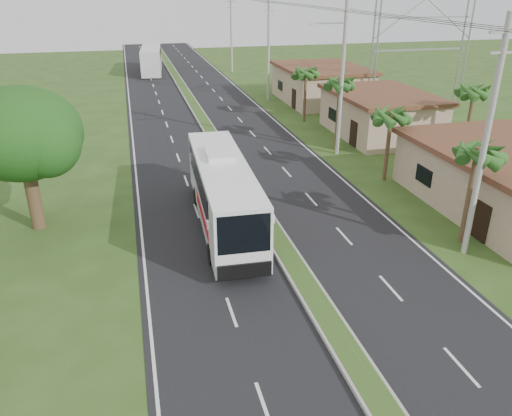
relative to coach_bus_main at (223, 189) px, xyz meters
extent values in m
plane|color=#2E4619|center=(2.32, -7.76, -2.14)|extent=(180.00, 180.00, 0.00)
cube|color=black|center=(2.32, 12.24, -2.13)|extent=(14.00, 160.00, 0.02)
cube|color=gray|center=(2.32, 12.24, -2.04)|extent=(1.20, 160.00, 0.17)
cube|color=#2E4619|center=(2.32, 12.24, -1.95)|extent=(0.95, 160.00, 0.02)
cube|color=silver|center=(-4.38, 12.24, -2.14)|extent=(0.12, 160.00, 0.01)
cube|color=silver|center=(9.02, 12.24, -2.14)|extent=(0.12, 160.00, 0.01)
cube|color=tan|center=(16.32, -1.76, -0.54)|extent=(8.00, 12.00, 3.20)
cube|color=tan|center=(16.32, 14.24, -0.46)|extent=(7.00, 10.00, 3.35)
cube|color=#53361D|center=(16.32, 14.24, 1.37)|extent=(7.60, 10.60, 0.32)
cube|color=tan|center=(16.32, 28.24, -0.39)|extent=(8.00, 11.00, 3.50)
cube|color=#53361D|center=(16.32, 28.24, 1.52)|extent=(8.60, 11.60, 0.32)
cylinder|color=#473321|center=(11.32, -4.76, 0.36)|extent=(0.26, 0.26, 5.00)
cylinder|color=#473321|center=(11.72, 4.24, 0.16)|extent=(0.26, 0.26, 4.60)
cylinder|color=#473321|center=(11.12, 11.24, 0.56)|extent=(0.26, 0.26, 5.40)
cylinder|color=#473321|center=(11.62, 20.24, 0.26)|extent=(0.26, 0.26, 4.80)
cylinder|color=#473321|center=(19.82, 7.24, 0.46)|extent=(0.26, 0.26, 5.20)
cylinder|color=#473321|center=(-9.68, 2.24, -0.14)|extent=(0.70, 0.70, 4.00)
ellipsoid|color=#1B4211|center=(-9.68, 2.24, 3.06)|extent=(6.00, 6.00, 4.68)
sphere|color=#1B4211|center=(-8.48, 1.24, 2.76)|extent=(3.40, 3.40, 3.40)
cylinder|color=gray|center=(10.82, -5.76, 3.36)|extent=(0.28, 0.28, 11.00)
cube|color=gray|center=(10.82, -5.76, 8.06)|extent=(1.60, 0.12, 0.12)
cube|color=gray|center=(10.82, -5.76, 7.26)|extent=(1.20, 0.10, 0.10)
cylinder|color=gray|center=(10.82, 10.24, 3.86)|extent=(0.28, 0.28, 12.00)
cube|color=gray|center=(10.82, 10.24, 8.26)|extent=(1.20, 0.10, 0.10)
cube|color=gray|center=(9.62, 10.24, 7.36)|extent=(2.40, 0.10, 0.10)
cylinder|color=gray|center=(10.82, 30.24, 3.36)|extent=(0.28, 0.28, 11.00)
cube|color=gray|center=(10.82, 30.24, 8.06)|extent=(1.60, 0.12, 0.12)
cube|color=gray|center=(10.82, 30.24, 7.26)|extent=(1.20, 0.10, 0.10)
cylinder|color=gray|center=(10.82, 50.24, 3.11)|extent=(0.28, 0.28, 10.50)
cube|color=gray|center=(10.82, 50.24, 7.56)|extent=(1.60, 0.12, 0.12)
cube|color=gray|center=(10.82, 50.24, 6.76)|extent=(1.20, 0.10, 0.10)
cylinder|color=gray|center=(19.32, 21.74, 3.86)|extent=(0.18, 0.18, 12.00)
cylinder|color=gray|center=(29.32, 21.74, 3.86)|extent=(0.18, 0.18, 12.00)
cylinder|color=gray|center=(19.32, 22.74, 3.86)|extent=(0.18, 0.18, 12.00)
cylinder|color=gray|center=(29.32, 22.74, 3.86)|extent=(0.18, 0.18, 12.00)
cube|color=gray|center=(24.32, 22.24, 3.86)|extent=(10.00, 0.14, 0.14)
cube|color=gray|center=(24.32, 22.24, 6.86)|extent=(10.00, 0.14, 0.14)
cube|color=white|center=(0.00, -0.06, -0.11)|extent=(3.00, 12.11, 3.16)
cube|color=black|center=(0.02, 0.54, 0.59)|extent=(2.95, 9.71, 1.26)
cube|color=black|center=(-0.25, -6.00, 0.40)|extent=(2.26, 0.23, 1.77)
cube|color=red|center=(-0.05, -1.26, -0.74)|extent=(2.77, 5.31, 0.55)
cube|color=yellow|center=(0.01, 0.24, -0.99)|extent=(2.68, 3.11, 0.25)
cube|color=white|center=(0.05, 1.14, 1.61)|extent=(1.50, 2.46, 0.28)
cylinder|color=black|center=(-1.29, -3.81, -1.62)|extent=(0.36, 1.05, 1.04)
cylinder|color=black|center=(0.97, -3.91, -1.62)|extent=(0.36, 1.05, 1.04)
cylinder|color=black|center=(-1.00, 3.19, -1.62)|extent=(0.36, 1.05, 1.04)
cylinder|color=black|center=(1.26, 3.10, -1.62)|extent=(0.36, 1.05, 1.04)
cube|color=silver|center=(-0.61, 53.08, -0.27)|extent=(3.69, 12.46, 3.42)
cube|color=black|center=(-0.56, 53.62, 0.76)|extent=(3.47, 9.27, 1.16)
cube|color=orange|center=(-0.70, 52.02, -0.92)|extent=(3.20, 6.08, 0.37)
cylinder|color=black|center=(-2.21, 48.13, -1.62)|extent=(0.41, 1.05, 1.03)
cylinder|color=black|center=(0.14, 47.93, -1.62)|extent=(0.41, 1.05, 1.03)
cylinder|color=black|center=(-1.40, 57.71, -1.62)|extent=(0.41, 1.05, 1.03)
cylinder|color=black|center=(0.94, 57.51, -1.62)|extent=(0.41, 1.05, 1.03)
imported|color=black|center=(0.32, -1.97, -1.58)|extent=(1.91, 1.16, 1.11)
imported|color=maroon|center=(0.32, -1.97, -0.71)|extent=(0.75, 0.62, 1.75)
camera|label=1|loc=(-4.26, -23.95, 9.85)|focal=35.00mm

